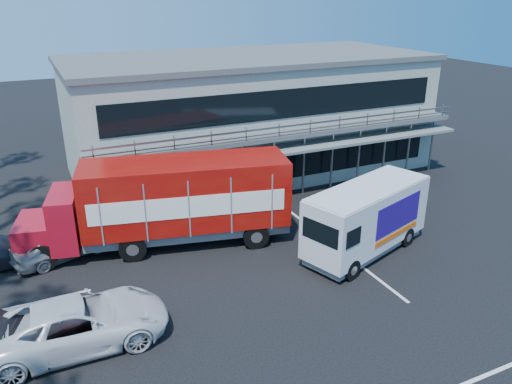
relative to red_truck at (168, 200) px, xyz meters
name	(u,v)px	position (x,y,z in m)	size (l,w,h in m)	color
ground	(335,289)	(4.79, -6.43, -2.19)	(120.00, 120.00, 0.00)	black
building	(248,113)	(7.79, 8.51, 1.46)	(22.40, 12.00, 7.30)	gray
red_truck	(168,200)	(0.00, 0.00, 0.00)	(12.14, 5.20, 3.98)	#A50D1C
white_van	(366,218)	(7.64, -4.43, -0.53)	(6.80, 4.15, 3.14)	silver
parked_car_c	(78,323)	(-4.71, -5.63, -1.38)	(2.70, 5.86, 1.63)	silver
parked_car_e	(60,243)	(-4.71, 0.77, -1.49)	(1.67, 4.16, 1.42)	gray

